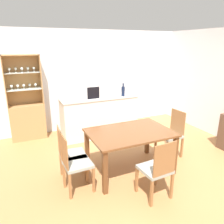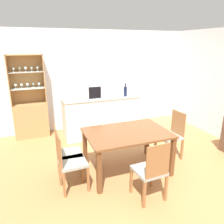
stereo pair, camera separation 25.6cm
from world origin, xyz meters
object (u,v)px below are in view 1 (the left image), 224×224
object	(u,v)px
display_cabinet	(27,115)
dining_chair_side_right_far	(171,134)
dining_chair_head_near	(157,169)
dining_chair_side_left_far	(70,154)
dining_chair_side_left_near	(75,163)
wine_bottle	(123,91)
microwave	(93,91)
dining_table	(130,137)

from	to	relation	value
display_cabinet	dining_chair_side_right_far	distance (m)	3.32
dining_chair_head_near	dining_chair_side_left_far	distance (m)	1.41
dining_chair_head_near	dining_chair_side_left_near	bearing A→B (deg)	143.97
dining_chair_side_left_far	wine_bottle	xyz separation A→B (m)	(1.70, 1.42, 0.64)
dining_chair_side_right_far	microwave	bearing A→B (deg)	30.03
dining_table	dining_chair_side_right_far	size ratio (longest dim) A/B	1.52
dining_table	dining_chair_side_left_near	xyz separation A→B (m)	(-1.03, -0.15, -0.18)
dining_table	dining_chair_side_right_far	xyz separation A→B (m)	(1.03, 0.15, -0.18)
dining_table	dining_chair_side_left_far	xyz separation A→B (m)	(-1.03, 0.15, -0.18)
display_cabinet	dining_chair_side_left_near	bearing A→B (deg)	-78.32
microwave	wine_bottle	xyz separation A→B (m)	(0.71, -0.16, -0.03)
dining_chair_side_left_near	dining_chair_head_near	xyz separation A→B (m)	(1.04, -0.66, 0.00)
display_cabinet	dining_chair_side_left_near	world-z (taller)	display_cabinet
dining_chair_side_right_far	dining_table	bearing A→B (deg)	93.93
dining_table	wine_bottle	bearing A→B (deg)	67.18
microwave	dining_table	bearing A→B (deg)	-88.31
dining_table	microwave	size ratio (longest dim) A/B	3.16
dining_chair_side_left_near	microwave	bearing A→B (deg)	150.86
microwave	wine_bottle	size ratio (longest dim) A/B	1.42
dining_chair_side_left_near	wine_bottle	bearing A→B (deg)	133.83
dining_table	wine_bottle	size ratio (longest dim) A/B	4.48
dining_chair_side_right_far	dining_chair_side_left_far	world-z (taller)	same
dining_chair_side_right_far	wine_bottle	distance (m)	1.60
dining_chair_side_right_far	microwave	xyz separation A→B (m)	(-1.08, 1.59, 0.67)
microwave	dining_chair_side_left_far	bearing A→B (deg)	-121.75
dining_chair_side_right_far	microwave	size ratio (longest dim) A/B	2.08
display_cabinet	wine_bottle	size ratio (longest dim) A/B	6.21
dining_chair_head_near	wine_bottle	world-z (taller)	wine_bottle
dining_table	dining_chair_side_left_near	bearing A→B (deg)	-171.87
display_cabinet	microwave	bearing A→B (deg)	-19.50
dining_table	microwave	world-z (taller)	microwave
dining_chair_side_left_far	microwave	bearing A→B (deg)	152.11
dining_chair_side_right_far	wine_bottle	size ratio (longest dim) A/B	2.95
wine_bottle	dining_chair_side_right_far	bearing A→B (deg)	-75.40
dining_chair_side_right_far	dining_chair_head_near	world-z (taller)	same
dining_chair_side_left_far	display_cabinet	bearing A→B (deg)	-162.87
dining_chair_side_left_far	microwave	size ratio (longest dim) A/B	2.08
dining_chair_side_left_near	wine_bottle	world-z (taller)	wine_bottle
dining_table	dining_chair_side_left_far	distance (m)	1.06
dining_table	dining_chair_head_near	bearing A→B (deg)	-89.79
dining_table	microwave	distance (m)	1.80
dining_table	dining_chair_side_left_far	world-z (taller)	dining_chair_side_left_far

